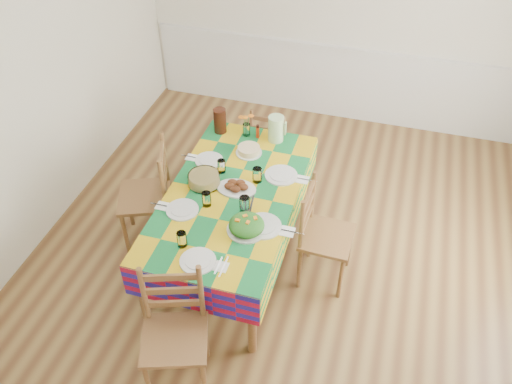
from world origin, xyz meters
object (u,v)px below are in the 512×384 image
at_px(green_pitcher, 276,129).
at_px(chair_right, 322,236).
at_px(meat_platter, 236,187).
at_px(chair_left, 150,196).
at_px(dining_table, 232,201).
at_px(tea_pitcher, 220,121).
at_px(chair_near, 175,333).
at_px(chair_far, 270,142).

distance_m(green_pitcher, chair_right, 1.11).
xyz_separation_m(meat_platter, chair_left, (-0.80, -0.04, -0.27)).
bearing_deg(dining_table, tea_pitcher, 115.10).
distance_m(meat_platter, green_pitcher, 0.79).
bearing_deg(dining_table, meat_platter, 69.66).
bearing_deg(tea_pitcher, chair_left, -116.30).
distance_m(dining_table, chair_near, 1.24).
bearing_deg(dining_table, chair_near, -90.72).
distance_m(meat_platter, chair_far, 1.23).
xyz_separation_m(chair_near, chair_left, (-0.76, 1.25, 0.02)).
xyz_separation_m(dining_table, chair_near, (-0.02, -1.23, -0.17)).
bearing_deg(chair_near, green_pitcher, 66.26).
height_order(green_pitcher, chair_left, chair_left).
bearing_deg(chair_far, tea_pitcher, 49.22).
relative_size(meat_platter, chair_far, 0.39).
bearing_deg(green_pitcher, meat_platter, -99.79).
distance_m(dining_table, green_pitcher, 0.87).
distance_m(chair_far, chair_right, 1.46).
relative_size(meat_platter, chair_near, 0.33).
xyz_separation_m(meat_platter, green_pitcher, (0.13, 0.77, 0.10)).
bearing_deg(tea_pitcher, chair_far, 47.61).
height_order(dining_table, chair_left, chair_left).
xyz_separation_m(tea_pitcher, chair_left, (-0.40, -0.80, -0.36)).
distance_m(tea_pitcher, chair_left, 0.96).
distance_m(chair_near, chair_far, 2.47).
relative_size(chair_far, chair_right, 0.87).
relative_size(green_pitcher, chair_left, 0.23).
bearing_deg(chair_right, chair_far, 34.12).
xyz_separation_m(green_pitcher, chair_near, (-0.17, -2.06, -0.38)).
bearing_deg(meat_platter, dining_table, -110.34).
bearing_deg(green_pitcher, tea_pitcher, -178.52).
distance_m(chair_near, chair_right, 1.47).
bearing_deg(chair_right, meat_platter, 87.56).
relative_size(dining_table, tea_pitcher, 8.18).
relative_size(chair_near, chair_left, 0.96).
height_order(meat_platter, chair_near, chair_near).
height_order(chair_far, chair_right, chair_right).
bearing_deg(tea_pitcher, chair_right, -35.10).
relative_size(meat_platter, chair_right, 0.34).
height_order(chair_left, chair_right, chair_left).
xyz_separation_m(dining_table, tea_pitcher, (-0.38, 0.82, 0.20)).
height_order(chair_near, chair_far, chair_near).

